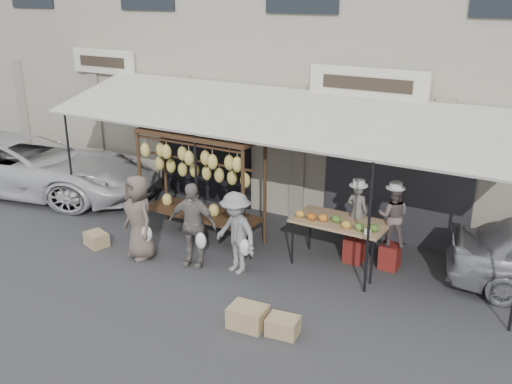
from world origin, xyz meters
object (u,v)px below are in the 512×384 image
(customer_left, at_px, (139,217))
(customer_right, at_px, (236,233))
(crate_near_a, at_px, (248,317))
(customer_mid, at_px, (192,225))
(vendor_right, at_px, (393,216))
(crate_near_b, at_px, (283,326))
(produce_table, at_px, (339,223))
(van, at_px, (17,151))
(vendor_left, at_px, (357,211))
(banana_rack, at_px, (199,166))
(crate_far, at_px, (96,239))

(customer_left, distance_m, customer_right, 1.94)
(crate_near_a, bearing_deg, customer_mid, 147.45)
(vendor_right, xyz_separation_m, crate_near_b, (-0.66, -2.90, -0.89))
(crate_near_b, bearing_deg, vendor_right, 77.24)
(produce_table, height_order, customer_mid, customer_mid)
(van, bearing_deg, vendor_left, -99.47)
(produce_table, relative_size, customer_mid, 1.06)
(van, bearing_deg, customer_mid, -113.00)
(banana_rack, xyz_separation_m, van, (-5.74, 0.09, -0.52))
(produce_table, distance_m, crate_near_a, 2.68)
(banana_rack, height_order, customer_mid, banana_rack)
(crate_near_b, bearing_deg, crate_near_a, -170.92)
(vendor_left, height_order, crate_near_b, vendor_left)
(vendor_left, relative_size, crate_near_a, 1.90)
(produce_table, relative_size, crate_near_a, 3.05)
(banana_rack, height_order, customer_right, banana_rack)
(banana_rack, relative_size, customer_left, 1.59)
(banana_rack, bearing_deg, crate_near_a, -41.74)
(crate_far, bearing_deg, van, 160.78)
(banana_rack, bearing_deg, crate_near_b, -35.09)
(banana_rack, height_order, crate_near_a, banana_rack)
(crate_near_a, bearing_deg, van, 164.10)
(vendor_left, distance_m, vendor_right, 0.66)
(customer_right, bearing_deg, vendor_left, 58.50)
(banana_rack, bearing_deg, produce_table, 5.84)
(produce_table, xyz_separation_m, customer_right, (-1.49, -1.13, -0.11))
(crate_near_b, bearing_deg, banana_rack, 144.91)
(customer_left, height_order, customer_mid, customer_left)
(customer_right, bearing_deg, produce_table, 54.18)
(crate_far, xyz_separation_m, van, (-4.13, 1.44, 0.91))
(customer_left, height_order, crate_near_a, customer_left)
(vendor_left, xyz_separation_m, customer_left, (-3.58, -1.93, -0.20))
(banana_rack, xyz_separation_m, vendor_right, (3.75, 0.73, -0.54))
(banana_rack, xyz_separation_m, crate_near_b, (3.09, -2.17, -1.43))
(customer_right, height_order, crate_far, customer_right)
(crate_far, bearing_deg, customer_mid, 9.01)
(banana_rack, distance_m, vendor_left, 3.21)
(customer_right, bearing_deg, vendor_right, 50.65)
(produce_table, bearing_deg, van, -178.67)
(banana_rack, relative_size, vendor_left, 2.45)
(customer_mid, bearing_deg, van, 156.55)
(vendor_right, xyz_separation_m, van, (-9.49, -0.63, 0.01))
(customer_right, xyz_separation_m, crate_near_a, (1.13, -1.43, -0.59))
(vendor_left, relative_size, crate_near_b, 2.29)
(customer_left, xyz_separation_m, crate_far, (-1.12, -0.08, -0.68))
(banana_rack, bearing_deg, van, 179.05)
(produce_table, bearing_deg, customer_left, -155.15)
(customer_left, height_order, crate_far, customer_left)
(customer_left, bearing_deg, customer_mid, 33.62)
(van, bearing_deg, vendor_right, -99.31)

